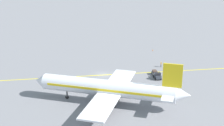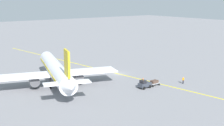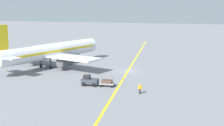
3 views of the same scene
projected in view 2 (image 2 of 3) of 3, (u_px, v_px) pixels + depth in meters
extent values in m
plane|color=slate|center=(117.00, 74.00, 83.83)|extent=(400.00, 400.00, 0.00)
cube|color=yellow|center=(117.00, 74.00, 83.83)|extent=(15.97, 119.04, 0.01)
cylinder|color=silver|center=(56.00, 70.00, 71.71)|extent=(12.42, 29.70, 3.60)
cone|color=silver|center=(46.00, 57.00, 86.68)|extent=(3.98, 3.31, 3.42)
cone|color=silver|center=(70.00, 88.00, 56.41)|extent=(3.82, 3.78, 3.06)
cube|color=yellow|center=(56.00, 69.00, 71.68)|extent=(11.56, 26.85, 0.50)
cube|color=silver|center=(56.00, 74.00, 70.94)|extent=(28.27, 13.35, 0.36)
cylinder|color=#4C4C51|center=(34.00, 81.00, 69.58)|extent=(3.06, 3.71, 2.20)
cylinder|color=#4C4C51|center=(78.00, 77.00, 72.81)|extent=(3.06, 3.71, 2.20)
cube|color=yellow|center=(67.00, 63.00, 57.89)|extent=(1.54, 3.92, 5.00)
cube|color=silver|center=(67.00, 83.00, 59.16)|extent=(9.31, 4.99, 0.24)
cylinder|color=#4C4C51|center=(50.00, 71.00, 81.08)|extent=(0.36, 0.36, 2.00)
cylinder|color=black|center=(50.00, 74.00, 81.28)|extent=(0.51, 0.85, 0.80)
cylinder|color=#4C4C51|center=(50.00, 82.00, 69.85)|extent=(0.36, 0.36, 2.00)
cylinder|color=black|center=(51.00, 87.00, 70.05)|extent=(0.51, 0.85, 0.80)
cylinder|color=#4C4C51|center=(64.00, 81.00, 70.88)|extent=(0.36, 0.36, 2.00)
cylinder|color=black|center=(65.00, 85.00, 71.08)|extent=(0.51, 0.85, 0.80)
cube|color=#333842|center=(145.00, 85.00, 70.28)|extent=(3.10, 1.70, 0.90)
cube|color=black|center=(143.00, 82.00, 69.76)|extent=(1.19, 1.35, 0.70)
sphere|color=orange|center=(143.00, 80.00, 69.68)|extent=(0.16, 0.16, 0.16)
cylinder|color=black|center=(144.00, 88.00, 69.20)|extent=(0.72, 0.30, 0.70)
cylinder|color=black|center=(139.00, 87.00, 70.31)|extent=(0.72, 0.30, 0.70)
cylinder|color=black|center=(150.00, 86.00, 70.44)|extent=(0.72, 0.30, 0.70)
cylinder|color=black|center=(145.00, 85.00, 71.55)|extent=(0.72, 0.30, 0.70)
cube|color=gray|center=(154.00, 83.00, 72.37)|extent=(2.69, 1.58, 0.20)
cube|color=#4C382D|center=(154.00, 82.00, 72.29)|extent=(1.89, 1.24, 0.60)
cylinder|color=black|center=(153.00, 86.00, 71.31)|extent=(0.45, 0.17, 0.44)
cylinder|color=black|center=(149.00, 85.00, 72.24)|extent=(0.45, 0.17, 0.44)
cylinder|color=black|center=(159.00, 84.00, 72.63)|extent=(0.45, 0.17, 0.44)
cylinder|color=black|center=(155.00, 83.00, 73.57)|extent=(0.45, 0.17, 0.44)
cylinder|color=#23232D|center=(183.00, 82.00, 74.02)|extent=(0.16, 0.16, 0.85)
cylinder|color=#23232D|center=(183.00, 82.00, 73.92)|extent=(0.16, 0.16, 0.85)
cube|color=orange|center=(183.00, 79.00, 73.82)|extent=(0.38, 0.25, 0.60)
cylinder|color=orange|center=(184.00, 79.00, 73.95)|extent=(0.10, 0.10, 0.55)
cylinder|color=orange|center=(183.00, 79.00, 73.70)|extent=(0.10, 0.10, 0.55)
sphere|color=tan|center=(183.00, 77.00, 73.73)|extent=(0.22, 0.22, 0.22)
cone|color=orange|center=(143.00, 79.00, 77.56)|extent=(0.32, 0.32, 0.55)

